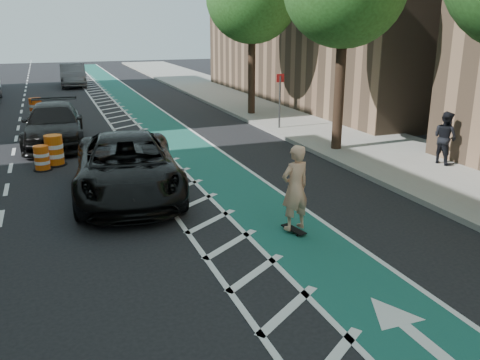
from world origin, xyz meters
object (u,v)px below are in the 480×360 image
skateboarder (295,188)px  suv_far (54,125)px  suv_near (127,166)px  barrel_a (42,159)px

skateboarder → suv_far: size_ratio=0.36×
suv_near → barrel_a: bearing=128.2°
skateboarder → suv_near: size_ratio=0.33×
skateboarder → barrel_a: (-5.25, 7.50, -0.68)m
skateboarder → barrel_a: 9.18m
suv_near → suv_far: (-1.70, 7.23, -0.04)m
skateboarder → suv_near: (-3.05, 4.01, -0.25)m
suv_near → barrel_a: (-2.20, 3.49, -0.44)m
suv_near → suv_far: suv_near is taller
suv_far → barrel_a: suv_far is taller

